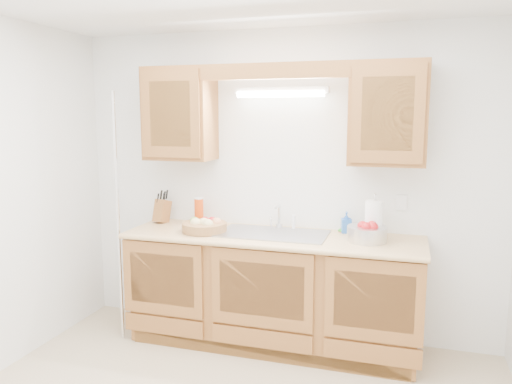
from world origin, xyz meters
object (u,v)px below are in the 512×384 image
(knife_block, at_px, (162,210))
(paper_towel, at_px, (374,220))
(apple_bowl, at_px, (367,233))
(fruit_basket, at_px, (205,226))

(knife_block, distance_m, paper_towel, 1.79)
(knife_block, relative_size, apple_bowl, 0.99)
(knife_block, relative_size, paper_towel, 0.85)
(fruit_basket, xyz_separation_m, paper_towel, (1.30, 0.16, 0.09))
(knife_block, bearing_deg, fruit_basket, -12.07)
(paper_towel, bearing_deg, fruit_basket, -172.85)
(knife_block, height_order, apple_bowl, knife_block)
(paper_towel, height_order, apple_bowl, paper_towel)
(knife_block, bearing_deg, apple_bowl, 7.35)
(knife_block, distance_m, apple_bowl, 1.76)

